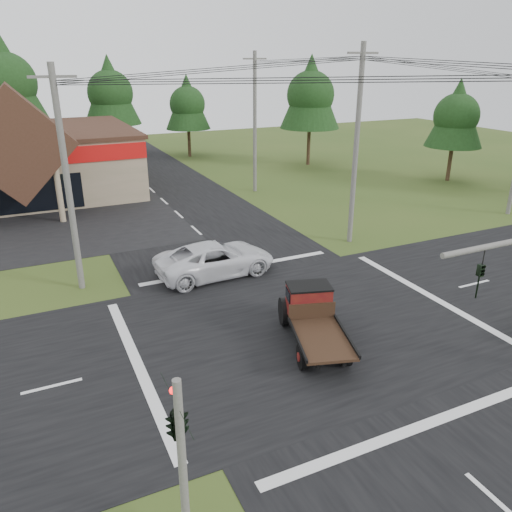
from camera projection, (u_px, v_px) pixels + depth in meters
ground at (302, 326)px, 21.25m from camera, size 120.00×120.00×0.00m
road_ns at (302, 326)px, 21.25m from camera, size 12.00×120.00×0.02m
road_ew at (302, 326)px, 21.25m from camera, size 120.00×12.00×0.02m
traffic_signal_corner at (176, 409)px, 10.83m from camera, size 0.53×2.48×4.40m
utility_pole_nw at (67, 181)px, 22.85m from camera, size 2.00×0.30×10.50m
utility_pole_ne at (356, 146)px, 28.96m from camera, size 2.00×0.30×11.50m
utility_pole_n at (255, 122)px, 40.81m from camera, size 2.00×0.30×11.20m
tree_row_c at (6, 79)px, 48.63m from camera, size 7.28×7.28×13.13m
tree_row_d at (110, 91)px, 53.90m from camera, size 6.16×6.16×11.11m
tree_row_e at (187, 102)px, 55.86m from camera, size 5.04×5.04×9.09m
tree_side_ne at (311, 93)px, 50.87m from camera, size 6.16×6.16×11.11m
tree_side_e_near at (457, 114)px, 44.41m from camera, size 5.04×5.04×9.09m
antique_flatbed_truck at (315, 321)px, 19.49m from camera, size 3.39×5.53×2.17m
white_pickup at (215, 259)px, 26.02m from camera, size 6.41×3.23×1.74m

